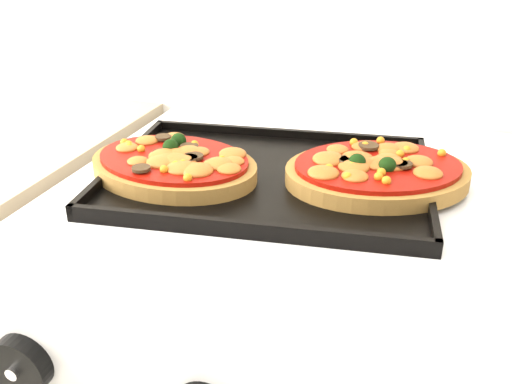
% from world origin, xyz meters
% --- Properties ---
extents(knob_left, '(0.06, 0.02, 0.06)m').
position_xyz_m(knob_left, '(-0.13, 1.37, 0.85)').
color(knob_left, black).
rests_on(knob_left, control_panel).
extents(baking_tray, '(0.44, 0.35, 0.02)m').
position_xyz_m(baking_tray, '(0.00, 1.70, 0.92)').
color(baking_tray, black).
rests_on(baking_tray, stove).
extents(pizza_left, '(0.24, 0.19, 0.03)m').
position_xyz_m(pizza_left, '(-0.11, 1.67, 0.94)').
color(pizza_left, olive).
rests_on(pizza_left, baking_tray).
extents(pizza_right, '(0.28, 0.26, 0.03)m').
position_xyz_m(pizza_right, '(0.14, 1.72, 0.94)').
color(pizza_right, olive).
rests_on(pizza_right, baking_tray).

